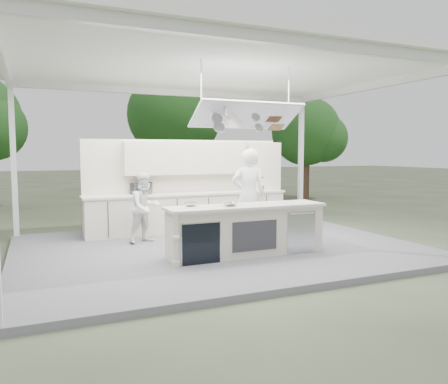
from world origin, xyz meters
name	(u,v)px	position (x,y,z in m)	size (l,w,h in m)	color
ground	(218,252)	(0.00, 0.00, 0.00)	(90.00, 90.00, 0.00)	#515B3E
stage_deck	(218,249)	(0.00, 0.00, 0.06)	(8.00, 6.00, 0.12)	#5E5E63
tent	(219,70)	(0.00, -0.01, 3.71)	(8.20, 6.20, 3.86)	white
demo_island	(245,230)	(0.18, -0.91, 0.60)	(3.10, 0.79, 0.95)	beige
back_counter	(189,212)	(0.00, 1.90, 0.60)	(5.08, 0.72, 0.95)	beige
back_wall_unit	(202,172)	(0.44, 2.11, 1.57)	(5.05, 0.48, 2.25)	beige
tree_cluster	(122,122)	(-0.16, 9.77, 3.29)	(19.55, 9.40, 5.85)	#4A3325
head_chef	(249,195)	(0.81, 0.23, 1.13)	(0.74, 0.48, 2.02)	white
sous_chef	(145,208)	(-1.31, 0.97, 0.88)	(0.74, 0.57, 1.52)	white
toaster_oven	(141,188)	(-1.13, 2.08, 1.20)	(0.48, 0.33, 0.27)	#AFB1B6
bowl_large	(230,204)	(-0.15, -0.91, 1.10)	(0.27, 0.27, 0.07)	silver
bowl_small	(191,204)	(-0.83, -0.65, 1.11)	(0.24, 0.24, 0.07)	#AEB0B5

